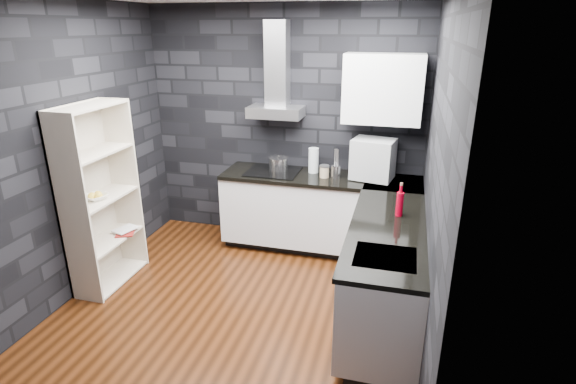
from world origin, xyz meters
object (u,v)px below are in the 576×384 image
at_px(glass_vase, 313,160).
at_px(bookshelf, 101,198).
at_px(storage_jar, 324,172).
at_px(fruit_bowl, 96,197).
at_px(appliance_garage, 373,159).
at_px(red_bottle, 400,204).
at_px(utensil_crock, 336,171).
at_px(pot, 278,164).

height_order(glass_vase, bookshelf, bookshelf).
bearing_deg(bookshelf, storage_jar, 48.55).
bearing_deg(fruit_bowl, storage_jar, 32.26).
relative_size(appliance_garage, red_bottle, 2.01).
bearing_deg(utensil_crock, storage_jar, -167.15).
distance_m(pot, utensil_crock, 0.68).
relative_size(red_bottle, fruit_bowl, 1.02).
bearing_deg(glass_vase, utensil_crock, -23.29).
height_order(utensil_crock, fruit_bowl, utensil_crock).
relative_size(utensil_crock, fruit_bowl, 0.65).
bearing_deg(glass_vase, pot, -174.25).
bearing_deg(utensil_crock, pot, 173.43).
bearing_deg(bookshelf, pot, 59.82).
height_order(utensil_crock, bookshelf, bookshelf).
bearing_deg(utensil_crock, red_bottle, -52.00).
bearing_deg(pot, appliance_garage, -1.71).
relative_size(storage_jar, utensil_crock, 0.90).
relative_size(utensil_crock, appliance_garage, 0.31).
height_order(appliance_garage, red_bottle, appliance_garage).
distance_m(glass_vase, bookshelf, 2.25).
xyz_separation_m(pot, red_bottle, (1.38, -0.98, 0.03)).
distance_m(pot, storage_jar, 0.56).
bearing_deg(bookshelf, utensil_crock, 47.64).
distance_m(glass_vase, fruit_bowl, 2.28).
xyz_separation_m(pot, fruit_bowl, (-1.41, -1.34, -0.04)).
bearing_deg(pot, glass_vase, 5.75).
distance_m(storage_jar, fruit_bowl, 2.32).
distance_m(storage_jar, bookshelf, 2.29).
xyz_separation_m(storage_jar, bookshelf, (-1.97, -1.18, -0.06)).
bearing_deg(red_bottle, pot, 144.57).
bearing_deg(appliance_garage, glass_vase, -175.77).
bearing_deg(bookshelf, appliance_garage, 44.43).
distance_m(storage_jar, red_bottle, 1.20).
height_order(pot, storage_jar, pot).
relative_size(glass_vase, utensil_crock, 2.08).
distance_m(appliance_garage, red_bottle, 1.00).
distance_m(appliance_garage, bookshelf, 2.78).
relative_size(utensil_crock, bookshelf, 0.07).
bearing_deg(appliance_garage, fruit_bowl, -141.63).
xyz_separation_m(red_bottle, bookshelf, (-2.79, -0.31, -0.11)).
relative_size(storage_jar, red_bottle, 0.57).
distance_m(pot, red_bottle, 1.69).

